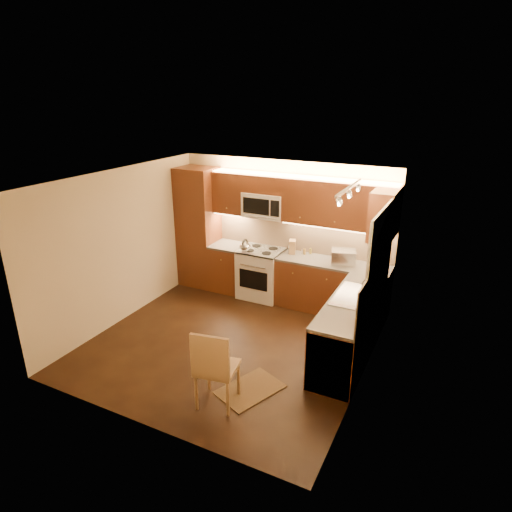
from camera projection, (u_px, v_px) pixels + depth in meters
The scene contains 37 objects.
floor at pixel (231, 342), 6.73m from camera, with size 4.00×4.00×0.01m, color black.
ceiling at pixel (228, 180), 5.85m from camera, with size 4.00×4.00×0.01m, color beige.
wall_back at pixel (284, 230), 7.97m from camera, with size 4.00×0.01×2.50m, color beige.
wall_front at pixel (136, 330), 4.61m from camera, with size 4.00×0.01×2.50m, color beige.
wall_left at pixel (123, 246), 7.12m from camera, with size 0.01×4.00×2.50m, color beige.
wall_right at pixel (369, 293), 5.46m from camera, with size 0.01×4.00×2.50m, color beige.
pantry at pixel (199, 228), 8.44m from camera, with size 0.70×0.60×2.30m, color #4F2810.
base_cab_back_left at pixel (229, 268), 8.41m from camera, with size 0.62×0.60×0.86m, color #4F2810.
counter_back_left at pixel (229, 246), 8.26m from camera, with size 0.62×0.60×0.04m, color #3C3937.
base_cab_back_right at pixel (332, 288), 7.57m from camera, with size 1.92×0.60×0.86m, color #4F2810.
counter_back_right at pixel (333, 263), 7.41m from camera, with size 1.92×0.60×0.04m, color #3C3937.
base_cab_right at pixel (349, 331), 6.20m from camera, with size 0.60×2.00×0.86m, color #4F2810.
counter_right at pixel (352, 302), 6.05m from camera, with size 0.60×2.00×0.04m, color #3C3937.
dishwasher at pixel (335, 356), 5.62m from camera, with size 0.58×0.60×0.84m, color silver.
backsplash_back at pixel (302, 235), 7.83m from camera, with size 3.30×0.02×0.60m, color tan.
backsplash_right at pixel (375, 285), 5.81m from camera, with size 0.02×2.00×0.60m, color tan.
upper_cab_back_left at pixel (231, 192), 8.01m from camera, with size 0.62×0.35×0.75m, color #4F2810.
upper_cab_back_right at pixel (339, 204), 7.17m from camera, with size 1.92×0.35×0.75m, color #4F2810.
upper_cab_bridge at pixel (265, 184), 7.65m from camera, with size 0.76×0.35×0.31m, color #4F2810.
upper_cab_right_corner at pixel (383, 216), 6.48m from camera, with size 0.35×0.50×0.75m, color #4F2810.
stove at pixel (261, 273), 8.10m from camera, with size 0.76×0.65×0.92m, color silver, non-canonical shape.
microwave at pixel (265, 205), 7.77m from camera, with size 0.76×0.38×0.44m, color silver, non-canonical shape.
window_frame at pixel (380, 253), 5.80m from camera, with size 0.03×1.44×1.24m, color silver.
window_blinds at pixel (379, 253), 5.81m from camera, with size 0.02×1.36×1.16m, color silver.
sink at pixel (355, 292), 6.14m from camera, with size 0.52×0.86×0.15m, color silver, non-canonical shape.
faucet at pixel (368, 289), 6.04m from camera, with size 0.20×0.04×0.30m, color silver, non-canonical shape.
track_light_bar at pixel (350, 188), 5.55m from camera, with size 0.04×1.20×0.03m, color silver.
kettle at pixel (245, 245), 7.81m from camera, with size 0.20×0.20×0.23m, color silver, non-canonical shape.
toaster_oven at pixel (343, 257), 7.30m from camera, with size 0.40×0.30×0.24m, color silver.
knife_block at pixel (292, 247), 7.78m from camera, with size 0.11×0.18×0.24m, color #AB724D.
spice_jar_a at pixel (289, 247), 7.96m from camera, with size 0.04×0.04×0.10m, color silver.
spice_jar_b at pixel (304, 252), 7.75m from camera, with size 0.05×0.05×0.10m, color olive.
spice_jar_c at pixel (303, 252), 7.77m from camera, with size 0.04×0.04×0.09m, color silver.
spice_jar_d at pixel (311, 251), 7.78m from camera, with size 0.04×0.04×0.10m, color olive.
soap_bottle at pixel (381, 275), 6.65m from camera, with size 0.08×0.08×0.18m, color white.
rug at pixel (250, 389), 5.64m from camera, with size 0.54×0.81×0.01m, color black.
dining_chair at pixel (217, 366), 5.25m from camera, with size 0.46×0.46×1.05m, color #AB724D, non-canonical shape.
Camera 1 is at (2.93, -5.06, 3.60)m, focal length 30.78 mm.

